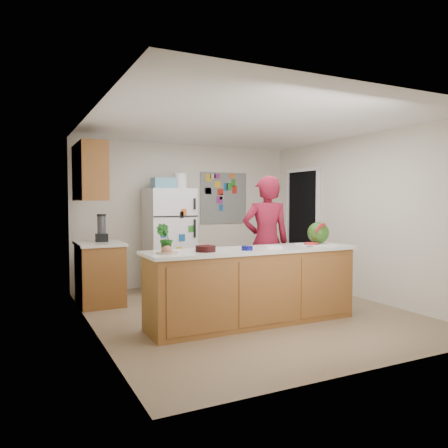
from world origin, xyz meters
name	(u,v)px	position (x,y,z in m)	size (l,w,h in m)	color
floor	(247,313)	(0.00, 0.00, -0.01)	(4.00, 4.50, 0.02)	brown
wall_back	(186,215)	(0.00, 2.26, 1.25)	(4.00, 0.02, 2.50)	beige
wall_left	(92,223)	(-2.01, 0.00, 1.25)	(0.02, 4.50, 2.50)	beige
wall_right	(362,217)	(2.01, 0.00, 1.25)	(0.02, 4.50, 2.50)	beige
ceiling	(248,124)	(0.00, 0.00, 2.51)	(4.00, 4.50, 0.02)	white
doorway	(303,227)	(1.99, 1.45, 1.02)	(0.03, 0.85, 2.04)	black
peninsula_base	(253,288)	(-0.20, -0.50, 0.44)	(2.60, 0.62, 0.88)	brown
peninsula_top	(253,250)	(-0.20, -0.50, 0.90)	(2.68, 0.70, 0.04)	silver
side_counter_base	(100,275)	(-1.69, 1.35, 0.43)	(0.60, 0.80, 0.86)	brown
side_counter_top	(99,244)	(-1.69, 1.35, 0.88)	(0.64, 0.84, 0.04)	silver
upper_cabinets	(89,172)	(-1.82, 1.30, 1.90)	(0.35, 1.00, 0.80)	brown
refrigerator	(169,240)	(-0.45, 1.88, 0.85)	(0.75, 0.70, 1.70)	silver
fridge_top_bin	(163,183)	(-0.55, 1.88, 1.79)	(0.35, 0.28, 0.18)	#5999B2
photo_collage	(224,198)	(0.75, 2.24, 1.55)	(0.95, 0.01, 0.95)	slate
person	(266,242)	(0.37, 0.13, 0.92)	(0.67, 0.44, 1.84)	maroon
blender_appliance	(102,229)	(-1.64, 1.43, 1.09)	(0.12, 0.12, 0.38)	black
cutting_board	(315,244)	(0.77, -0.46, 0.93)	(0.44, 0.33, 0.01)	silver
watermelon	(318,233)	(0.83, -0.44, 1.07)	(0.28, 0.28, 0.28)	#265E13
watermelon_slice	(311,244)	(0.66, -0.51, 0.94)	(0.19, 0.19, 0.02)	red
cherry_bowl	(206,249)	(-0.85, -0.55, 0.96)	(0.23, 0.23, 0.07)	black
white_bowl	(205,248)	(-0.80, -0.42, 0.95)	(0.20, 0.20, 0.06)	silver
cobalt_bowl	(247,248)	(-0.36, -0.64, 0.95)	(0.13, 0.13, 0.05)	#090A63
plate	(167,253)	(-1.30, -0.51, 0.93)	(0.24, 0.24, 0.02)	beige
paper_towel	(273,247)	(0.08, -0.52, 0.93)	(0.19, 0.17, 0.02)	white
keys	(310,246)	(0.53, -0.66, 0.93)	(0.08, 0.04, 0.01)	slate
potted_plant	(165,238)	(-1.30, -0.45, 1.08)	(0.18, 0.14, 0.32)	#113C0F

